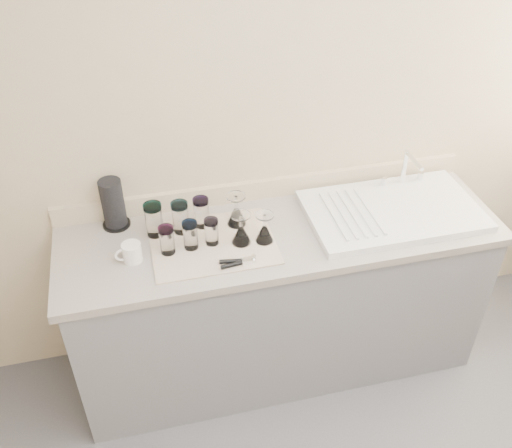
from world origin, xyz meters
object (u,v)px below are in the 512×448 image
object	(u,v)px
goblet_back_left	(236,214)
paper_towel_roll	(113,204)
tumbler_purple	(201,212)
tumbler_teal	(154,219)
can_opener	(238,262)
sink_unit	(392,210)
tumbler_magenta	(167,240)
goblet_front_left	(241,233)
white_mug	(131,253)
tumbler_lavender	(212,231)
goblet_front_right	(264,232)
tumbler_blue	(190,235)
tumbler_cyan	(180,217)

from	to	relation	value
goblet_back_left	paper_towel_roll	distance (m)	0.56
tumbler_purple	tumbler_teal	bearing A→B (deg)	-176.00
tumbler_teal	can_opener	bearing A→B (deg)	-42.27
sink_unit	tumbler_magenta	distance (m)	1.08
can_opener	goblet_back_left	bearing A→B (deg)	78.88
goblet_front_left	white_mug	distance (m)	0.48
sink_unit	tumbler_lavender	xyz separation A→B (m)	(-0.88, -0.02, 0.05)
goblet_back_left	goblet_front_right	size ratio (longest dim) A/B	1.09
tumbler_lavender	goblet_back_left	size ratio (longest dim) A/B	0.80
tumbler_purple	goblet_back_left	xyz separation A→B (m)	(0.16, -0.03, -0.02)
tumbler_blue	tumbler_lavender	distance (m)	0.10
tumbler_magenta	can_opener	xyz separation A→B (m)	(0.28, -0.15, -0.06)
goblet_back_left	tumbler_blue	bearing A→B (deg)	-152.50
tumbler_blue	paper_towel_roll	xyz separation A→B (m)	(-0.31, 0.25, 0.04)
goblet_front_left	paper_towel_roll	world-z (taller)	paper_towel_roll
tumbler_magenta	paper_towel_roll	distance (m)	0.34
paper_towel_roll	white_mug	bearing A→B (deg)	-78.85
sink_unit	goblet_front_left	bearing A→B (deg)	-176.26
tumbler_purple	tumbler_lavender	size ratio (longest dim) A/B	1.16
tumbler_cyan	white_mug	xyz separation A→B (m)	(-0.23, -0.14, -0.04)
paper_towel_roll	goblet_front_right	bearing A→B (deg)	-24.03
tumbler_lavender	tumbler_cyan	bearing A→B (deg)	135.73
tumbler_purple	can_opener	world-z (taller)	tumbler_purple
tumbler_cyan	goblet_front_right	world-z (taller)	tumbler_cyan
tumbler_lavender	goblet_front_left	size ratio (longest dim) A/B	0.82
tumbler_cyan	tumbler_lavender	world-z (taller)	tumbler_cyan
white_mug	tumbler_purple	bearing A→B (deg)	26.26
tumbler_cyan	tumbler_magenta	distance (m)	0.16
tumbler_teal	tumbler_magenta	size ratio (longest dim) A/B	1.21
tumbler_cyan	tumbler_purple	distance (m)	0.10
sink_unit	can_opener	xyz separation A→B (m)	(-0.80, -0.19, -0.00)
white_mug	can_opener	bearing A→B (deg)	-17.98
tumbler_cyan	can_opener	xyz separation A→B (m)	(0.20, -0.29, -0.07)
goblet_front_left	can_opener	xyz separation A→B (m)	(-0.05, -0.14, -0.04)
tumbler_purple	can_opener	distance (m)	0.33
goblet_back_left	goblet_front_left	distance (m)	0.14
sink_unit	paper_towel_roll	world-z (taller)	paper_towel_roll
tumbler_teal	tumbler_lavender	world-z (taller)	tumbler_teal
sink_unit	goblet_front_right	bearing A→B (deg)	-174.50
tumbler_teal	can_opener	distance (m)	0.44
tumbler_teal	goblet_front_right	xyz separation A→B (m)	(0.47, -0.16, -0.03)
goblet_front_left	goblet_front_right	size ratio (longest dim) A/B	1.06
tumbler_cyan	tumbler_magenta	world-z (taller)	tumbler_cyan
tumbler_lavender	can_opener	size ratio (longest dim) A/B	0.82
tumbler_purple	tumbler_cyan	bearing A→B (deg)	-168.26
tumbler_teal	sink_unit	bearing A→B (deg)	-5.13
tumbler_teal	tumbler_cyan	distance (m)	0.12
goblet_front_right	paper_towel_roll	size ratio (longest dim) A/B	0.60
tumbler_teal	tumbler_lavender	bearing A→B (deg)	-27.33
tumbler_lavender	white_mug	xyz separation A→B (m)	(-0.36, -0.03, -0.03)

